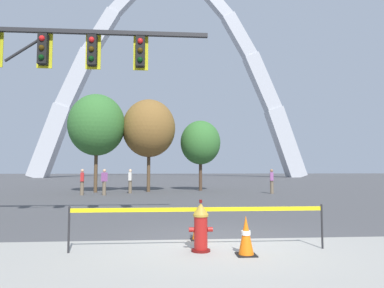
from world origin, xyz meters
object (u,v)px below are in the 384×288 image
(monument_arch, at_px, (171,84))
(pedestrian_standing_center, at_px, (104,182))
(pedestrian_walking_left, at_px, (272,181))
(pedestrian_near_trees, at_px, (130,181))
(fire_hydrant, at_px, (201,227))
(traffic_cone_by_hydrant, at_px, (246,236))
(traffic_signal_gantry, at_px, (27,71))
(traffic_cone_mid_sidewalk, at_px, (198,224))
(pedestrian_walking_right, at_px, (82,182))

(monument_arch, distance_m, pedestrian_standing_center, 49.28)
(pedestrian_walking_left, xyz_separation_m, pedestrian_near_trees, (-9.21, 0.98, 0.00))
(fire_hydrant, distance_m, pedestrian_walking_left, 16.72)
(monument_arch, bearing_deg, pedestrian_standing_center, -95.98)
(fire_hydrant, bearing_deg, traffic_cone_by_hydrant, -25.20)
(pedestrian_walking_left, bearing_deg, traffic_signal_gantry, -131.98)
(traffic_cone_mid_sidewalk, relative_size, monument_arch, 0.01)
(fire_hydrant, relative_size, pedestrian_near_trees, 0.62)
(traffic_cone_by_hydrant, bearing_deg, pedestrian_walking_left, 71.08)
(traffic_cone_mid_sidewalk, bearing_deg, pedestrian_near_trees, 101.16)
(monument_arch, relative_size, pedestrian_near_trees, 33.42)
(traffic_cone_mid_sidewalk, bearing_deg, fire_hydrant, -93.24)
(pedestrian_standing_center, xyz_separation_m, pedestrian_near_trees, (1.41, 1.59, 0.00))
(fire_hydrant, bearing_deg, pedestrian_near_trees, 100.23)
(pedestrian_walking_right, bearing_deg, pedestrian_near_trees, 27.62)
(fire_hydrant, distance_m, pedestrian_near_trees, 16.76)
(fire_hydrant, height_order, pedestrian_near_trees, pedestrian_near_trees)
(traffic_cone_mid_sidewalk, relative_size, pedestrian_standing_center, 0.46)
(traffic_cone_mid_sidewalk, height_order, pedestrian_standing_center, pedestrian_standing_center)
(pedestrian_walking_right, bearing_deg, pedestrian_standing_center, -6.12)
(traffic_cone_mid_sidewalk, height_order, pedestrian_walking_left, pedestrian_walking_left)
(traffic_cone_by_hydrant, height_order, traffic_cone_mid_sidewalk, same)
(traffic_cone_by_hydrant, bearing_deg, pedestrian_walking_right, 112.97)
(traffic_signal_gantry, bearing_deg, fire_hydrant, -36.15)
(fire_hydrant, distance_m, traffic_cone_mid_sidewalk, 1.10)
(monument_arch, relative_size, pedestrian_standing_center, 33.42)
(traffic_cone_by_hydrant, distance_m, pedestrian_walking_left, 16.80)
(pedestrian_walking_right, distance_m, pedestrian_near_trees, 3.12)
(fire_hydrant, bearing_deg, traffic_cone_mid_sidewalk, 86.76)
(monument_arch, relative_size, pedestrian_walking_left, 33.42)
(pedestrian_standing_center, bearing_deg, traffic_signal_gantry, -91.37)
(monument_arch, xyz_separation_m, pedestrian_walking_right, (-6.15, -45.64, -17.57))
(traffic_signal_gantry, bearing_deg, pedestrian_walking_left, 48.02)
(monument_arch, height_order, pedestrian_near_trees, monument_arch)
(traffic_cone_by_hydrant, bearing_deg, fire_hydrant, 154.80)
(traffic_signal_gantry, distance_m, monument_arch, 59.18)
(traffic_cone_mid_sidewalk, height_order, pedestrian_walking_right, pedestrian_walking_right)
(fire_hydrant, relative_size, traffic_cone_by_hydrant, 1.36)
(traffic_cone_by_hydrant, bearing_deg, traffic_signal_gantry, 145.30)
(pedestrian_near_trees, bearing_deg, pedestrian_walking_left, -6.08)
(traffic_signal_gantry, height_order, monument_arch, monument_arch)
(traffic_cone_by_hydrant, relative_size, monument_arch, 0.01)
(traffic_cone_by_hydrant, bearing_deg, pedestrian_standing_center, 108.73)
(fire_hydrant, relative_size, traffic_cone_mid_sidewalk, 1.36)
(monument_arch, xyz_separation_m, pedestrian_walking_left, (5.83, -45.18, -17.57))
(traffic_signal_gantry, bearing_deg, traffic_cone_by_hydrant, -34.70)
(traffic_cone_by_hydrant, xyz_separation_m, traffic_cone_mid_sidewalk, (-0.73, 1.46, 0.00))
(fire_hydrant, distance_m, pedestrian_walking_right, 16.11)
(pedestrian_walking_left, relative_size, pedestrian_standing_center, 1.00)
(traffic_cone_by_hydrant, bearing_deg, monument_arch, 90.36)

